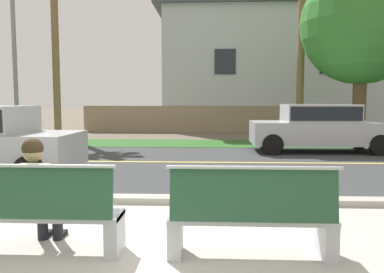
{
  "coord_description": "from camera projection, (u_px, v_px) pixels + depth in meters",
  "views": [
    {
      "loc": [
        0.69,
        -3.71,
        1.64
      ],
      "look_at": [
        0.36,
        3.24,
        1.0
      ],
      "focal_mm": 36.07,
      "sensor_mm": 36.0,
      "label": 1
    }
  ],
  "objects": [
    {
      "name": "seated_person_olive",
      "position": [
        38.0,
        190.0,
        4.21
      ],
      "size": [
        0.52,
        0.68,
        1.25
      ],
      "color": "black",
      "rests_on": "ground_plane"
    },
    {
      "name": "streetlamp",
      "position": [
        16.0,
        36.0,
        14.72
      ],
      "size": [
        0.24,
        2.1,
        7.26
      ],
      "color": "gray",
      "rests_on": "ground_plane"
    },
    {
      "name": "ground_plane",
      "position": [
        188.0,
        155.0,
        11.83
      ],
      "size": [
        140.0,
        140.0,
        0.0
      ],
      "primitive_type": "plane",
      "color": "#665B4C"
    },
    {
      "name": "street_asphalt",
      "position": [
        185.0,
        162.0,
        10.34
      ],
      "size": [
        52.0,
        8.0,
        0.01
      ],
      "primitive_type": "cube",
      "color": "#383A3D",
      "rests_on": "ground_plane"
    },
    {
      "name": "bench_right",
      "position": [
        251.0,
        217.0,
        3.96
      ],
      "size": [
        1.72,
        0.48,
        1.01
      ],
      "color": "silver",
      "rests_on": "ground_plane"
    },
    {
      "name": "sidewalk_pavement",
      "position": [
        148.0,
        249.0,
        4.27
      ],
      "size": [
        44.0,
        3.6,
        0.01
      ],
      "primitive_type": "cube",
      "color": "#B7B2A8",
      "rests_on": "ground_plane"
    },
    {
      "name": "bench_left",
      "position": [
        39.0,
        214.0,
        4.06
      ],
      "size": [
        1.72,
        0.48,
        1.01
      ],
      "color": "silver",
      "rests_on": "ground_plane"
    },
    {
      "name": "garden_wall",
      "position": [
        206.0,
        119.0,
        20.41
      ],
      "size": [
        13.0,
        0.36,
        1.4
      ],
      "primitive_type": "cube",
      "color": "gray",
      "rests_on": "ground_plane"
    },
    {
      "name": "shade_tree_left",
      "position": [
        368.0,
        14.0,
        14.21
      ],
      "size": [
        4.53,
        4.53,
        7.48
      ],
      "color": "brown",
      "rests_on": "ground_plane"
    },
    {
      "name": "curb_edge",
      "position": [
        167.0,
        200.0,
        6.21
      ],
      "size": [
        44.0,
        0.3,
        0.11
      ],
      "primitive_type": "cube",
      "color": "#ADA89E",
      "rests_on": "ground_plane"
    },
    {
      "name": "road_centre_line",
      "position": [
        185.0,
        162.0,
        10.34
      ],
      "size": [
        48.0,
        0.14,
        0.01
      ],
      "primitive_type": "cube",
      "color": "#E0CC4C",
      "rests_on": "ground_plane"
    },
    {
      "name": "house_across_street",
      "position": [
        268.0,
        67.0,
        23.14
      ],
      "size": [
        13.06,
        6.91,
        7.32
      ],
      "color": "#B7BCC1",
      "rests_on": "ground_plane"
    },
    {
      "name": "car_silver_far",
      "position": [
        319.0,
        126.0,
        12.45
      ],
      "size": [
        4.3,
        1.86,
        1.54
      ],
      "color": "#B2B5BC",
      "rests_on": "ground_plane"
    },
    {
      "name": "far_verge_grass",
      "position": [
        193.0,
        143.0,
        14.98
      ],
      "size": [
        48.0,
        2.8,
        0.02
      ],
      "primitive_type": "cube",
      "color": "#2D6026",
      "rests_on": "ground_plane"
    }
  ]
}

